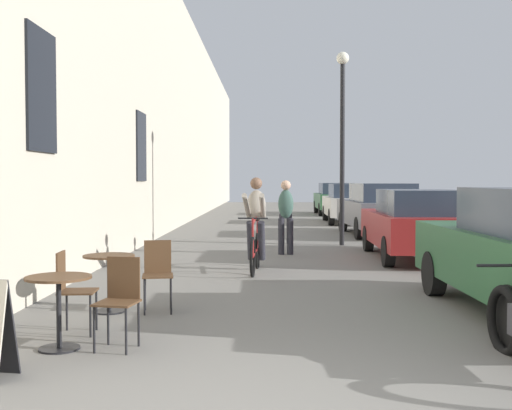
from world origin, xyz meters
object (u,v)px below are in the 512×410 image
Objects in this scene: street_lamp at (342,123)px; parked_car_second at (415,223)px; cyclist_on_bicycle at (256,227)px; cafe_chair_mid_toward_street at (158,270)px; parked_car_fifth at (335,198)px; parked_car_fourth at (349,203)px; pedestrian_mid at (286,209)px; cafe_table_mid at (109,271)px; cafe_table_near at (59,297)px; cafe_chair_near_toward_wall at (120,296)px; cafe_chair_near_toward_street at (71,286)px; pedestrian_near at (286,213)px; parked_car_third at (379,208)px.

parked_car_second is (1.21, -2.84, -2.35)m from street_lamp.
cafe_chair_mid_toward_street is at bearing -108.27° from cyclist_on_bicycle.
parked_car_fifth reaches higher than parked_car_second.
cyclist_on_bicycle is 19.49m from parked_car_fifth.
pedestrian_mid is at bearing -108.41° from parked_car_fourth.
street_lamp is at bearing 112.99° from parked_car_second.
parked_car_fourth is (5.16, 16.70, 0.27)m from cafe_table_mid.
cafe_table_near is 0.44× the size of pedestrian_mid.
cafe_chair_mid_toward_street is 8.72m from pedestrian_mid.
cafe_chair_mid_toward_street is at bearing 70.51° from cafe_table_near.
cafe_chair_mid_toward_street reaches higher than cafe_table_mid.
parked_car_fourth is (4.63, 18.39, 0.27)m from cafe_chair_near_toward_wall.
cafe_table_mid is 0.81× the size of cafe_chair_mid_toward_street.
pedestrian_mid reaches higher than parked_car_fourth.
parked_car_second reaches higher than cafe_chair_mid_toward_street.
cafe_table_near is at bearing -83.07° from cafe_chair_near_toward_street.
cafe_chair_near_toward_wall is at bearing -104.12° from parked_car_fourth.
pedestrian_mid is 8.56m from parked_car_fourth.
parked_car_fifth is (0.11, 6.10, 0.00)m from parked_car_fourth.
cafe_chair_near_toward_wall is at bearing -103.26° from pedestrian_near.
pedestrian_near is at bearing 68.94° from cafe_table_mid.
parked_car_fifth is at bearing 78.39° from cafe_chair_mid_toward_street.
pedestrian_mid is at bearing 76.39° from cafe_table_near.
parked_car_fourth is at bearing 81.41° from street_lamp.
cyclist_on_bicycle is at bearing 63.95° from cafe_table_mid.
cafe_table_mid is 9.51m from street_lamp.
cafe_chair_mid_toward_street is 0.54× the size of pedestrian_near.
pedestrian_near reaches higher than cafe_table_near.
parked_car_fifth is at bearing 88.96° from parked_car_fourth.
cyclist_on_bicycle reaches higher than cafe_table_near.
cafe_chair_near_toward_street is at bearing 96.93° from cafe_table_near.
cafe_chair_near_toward_street is 0.21× the size of parked_car_fourth.
pedestrian_near is 0.38× the size of parked_car_fifth.
cyclist_on_bicycle reaches higher than parked_car_fourth.
pedestrian_mid reaches higher than cafe_table_near.
street_lamp is 1.14× the size of parked_car_fifth.
cyclist_on_bicycle is at bearing 68.27° from cafe_chair_near_toward_street.
cafe_table_near is 0.81× the size of cafe_chair_mid_toward_street.
cafe_table_mid is 7.45m from parked_car_second.
cafe_table_mid is 8.94m from pedestrian_mid.
parked_car_fourth is at bearing 75.88° from cafe_chair_near_toward_wall.
pedestrian_mid is (1.93, 10.27, 0.40)m from cafe_chair_near_toward_wall.
parked_car_second is at bearing 54.47° from cafe_table_near.
cafe_chair_mid_toward_street is 0.20× the size of parked_car_third.
cafe_chair_mid_toward_street is 12.07m from parked_car_third.
cafe_chair_near_toward_street is 0.21× the size of parked_car_fifth.
street_lamp is at bearing -95.44° from parked_car_fifth.
cafe_table_mid is 0.15× the size of street_lamp.
cafe_table_mid is at bearing 83.70° from cafe_chair_near_toward_street.
parked_car_fourth is at bearing 75.49° from cyclist_on_bicycle.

